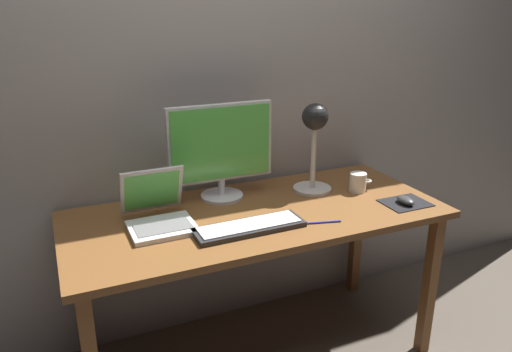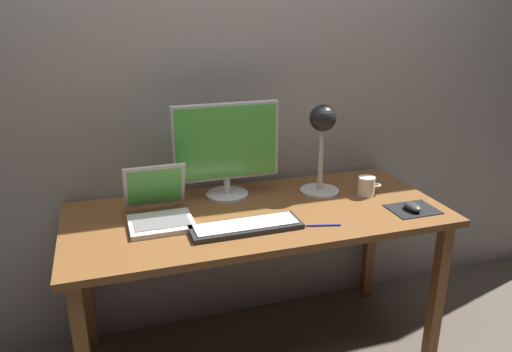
{
  "view_description": "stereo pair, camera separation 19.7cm",
  "coord_description": "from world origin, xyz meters",
  "px_view_note": "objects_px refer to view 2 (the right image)",
  "views": [
    {
      "loc": [
        -0.77,
        -1.75,
        1.58
      ],
      "look_at": [
        -0.02,
        -0.05,
        0.92
      ],
      "focal_mm": 34.36,
      "sensor_mm": 36.0,
      "label": 1
    },
    {
      "loc": [
        -0.59,
        -1.82,
        1.58
      ],
      "look_at": [
        -0.02,
        -0.05,
        0.92
      ],
      "focal_mm": 34.36,
      "sensor_mm": 36.0,
      "label": 2
    }
  ],
  "objects_px": {
    "pen": "(323,225)",
    "monitor": "(226,147)",
    "desk_lamp": "(322,136)",
    "coffee_mug": "(367,186)",
    "keyboard_main": "(246,227)",
    "mouse": "(413,207)",
    "laptop": "(158,205)"
  },
  "relations": [
    {
      "from": "desk_lamp",
      "to": "keyboard_main",
      "type": "bearing_deg",
      "value": -148.22
    },
    {
      "from": "keyboard_main",
      "to": "pen",
      "type": "distance_m",
      "value": 0.31
    },
    {
      "from": "monitor",
      "to": "desk_lamp",
      "type": "xyz_separation_m",
      "value": [
        0.42,
        -0.09,
        0.04
      ]
    },
    {
      "from": "mouse",
      "to": "laptop",
      "type": "bearing_deg",
      "value": 166.68
    },
    {
      "from": "laptop",
      "to": "monitor",
      "type": "bearing_deg",
      "value": 25.47
    },
    {
      "from": "laptop",
      "to": "mouse",
      "type": "xyz_separation_m",
      "value": [
        1.04,
        -0.25,
        -0.04
      ]
    },
    {
      "from": "laptop",
      "to": "coffee_mug",
      "type": "distance_m",
      "value": 0.94
    },
    {
      "from": "keyboard_main",
      "to": "monitor",
      "type": "bearing_deg",
      "value": 87.2
    },
    {
      "from": "monitor",
      "to": "pen",
      "type": "xyz_separation_m",
      "value": [
        0.28,
        -0.42,
        -0.23
      ]
    },
    {
      "from": "keyboard_main",
      "to": "mouse",
      "type": "bearing_deg",
      "value": -3.53
    },
    {
      "from": "laptop",
      "to": "desk_lamp",
      "type": "relative_size",
      "value": 0.72
    },
    {
      "from": "laptop",
      "to": "pen",
      "type": "xyz_separation_m",
      "value": [
        0.61,
        -0.27,
        -0.06
      ]
    },
    {
      "from": "coffee_mug",
      "to": "pen",
      "type": "xyz_separation_m",
      "value": [
        -0.33,
        -0.24,
        -0.04
      ]
    },
    {
      "from": "monitor",
      "to": "mouse",
      "type": "distance_m",
      "value": 0.84
    },
    {
      "from": "coffee_mug",
      "to": "pen",
      "type": "height_order",
      "value": "coffee_mug"
    },
    {
      "from": "mouse",
      "to": "desk_lamp",
      "type": "bearing_deg",
      "value": 132.11
    },
    {
      "from": "pen",
      "to": "coffee_mug",
      "type": "bearing_deg",
      "value": 36.25
    },
    {
      "from": "keyboard_main",
      "to": "coffee_mug",
      "type": "xyz_separation_m",
      "value": [
        0.63,
        0.18,
        0.03
      ]
    },
    {
      "from": "mouse",
      "to": "pen",
      "type": "xyz_separation_m",
      "value": [
        -0.43,
        -0.02,
        -0.02
      ]
    },
    {
      "from": "pen",
      "to": "keyboard_main",
      "type": "bearing_deg",
      "value": 167.67
    },
    {
      "from": "laptop",
      "to": "coffee_mug",
      "type": "height_order",
      "value": "laptop"
    },
    {
      "from": "monitor",
      "to": "coffee_mug",
      "type": "relative_size",
      "value": 4.24
    },
    {
      "from": "monitor",
      "to": "mouse",
      "type": "xyz_separation_m",
      "value": [
        0.71,
        -0.4,
        -0.21
      ]
    },
    {
      "from": "coffee_mug",
      "to": "pen",
      "type": "bearing_deg",
      "value": -143.75
    },
    {
      "from": "coffee_mug",
      "to": "keyboard_main",
      "type": "bearing_deg",
      "value": -164.42
    },
    {
      "from": "coffee_mug",
      "to": "pen",
      "type": "relative_size",
      "value": 0.8
    },
    {
      "from": "desk_lamp",
      "to": "coffee_mug",
      "type": "relative_size",
      "value": 3.69
    },
    {
      "from": "mouse",
      "to": "monitor",
      "type": "bearing_deg",
      "value": 150.37
    },
    {
      "from": "pen",
      "to": "monitor",
      "type": "bearing_deg",
      "value": 123.73
    },
    {
      "from": "desk_lamp",
      "to": "pen",
      "type": "bearing_deg",
      "value": -112.35
    },
    {
      "from": "monitor",
      "to": "pen",
      "type": "relative_size",
      "value": 3.41
    },
    {
      "from": "keyboard_main",
      "to": "coffee_mug",
      "type": "distance_m",
      "value": 0.66
    }
  ]
}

